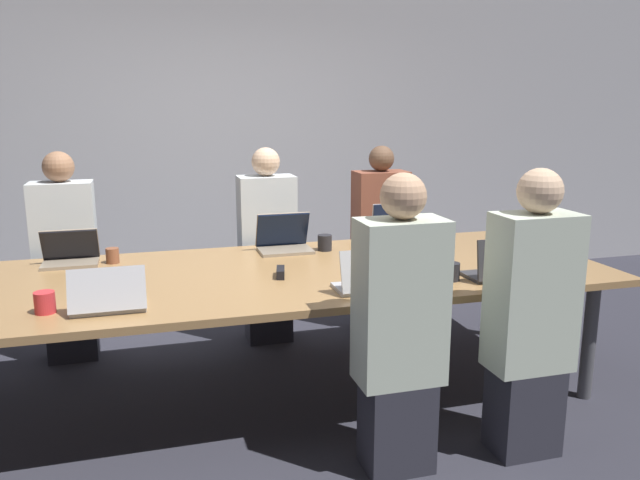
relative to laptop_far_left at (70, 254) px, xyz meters
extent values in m
plane|color=#2D2D38|center=(1.15, -0.51, -0.83)|extent=(24.00, 24.00, 0.00)
cube|color=#ADADB2|center=(1.15, 1.84, 0.57)|extent=(12.00, 0.06, 2.80)
cube|color=#9E7547|center=(1.15, -0.51, -0.08)|extent=(3.90, 1.42, 0.04)
cylinder|color=#4C4C51|center=(2.92, -1.05, -0.47)|extent=(0.08, 0.08, 0.73)
cylinder|color=#4C4C51|center=(2.92, 0.02, -0.47)|extent=(0.08, 0.08, 0.73)
cube|color=gray|center=(0.00, -0.03, -0.05)|extent=(0.32, 0.21, 0.02)
cube|color=gray|center=(0.00, 0.04, 0.05)|extent=(0.33, 0.10, 0.19)
cube|color=black|center=(0.00, 0.03, 0.05)|extent=(0.32, 0.10, 0.19)
cube|color=#2D2D38|center=(-0.07, 0.43, -0.61)|extent=(0.32, 0.24, 0.45)
cube|color=silver|center=(-0.07, 0.43, 0.00)|extent=(0.40, 0.24, 0.77)
sphere|color=#9E7051|center=(-0.07, 0.43, 0.49)|extent=(0.20, 0.20, 0.20)
cylinder|color=brown|center=(0.24, -0.04, -0.02)|extent=(0.08, 0.08, 0.09)
cube|color=#B7B7BC|center=(0.26, -0.95, -0.05)|extent=(0.34, 0.20, 0.02)
cube|color=#B7B7BC|center=(0.26, -1.02, 0.05)|extent=(0.35, 0.09, 0.19)
cube|color=#0F1933|center=(0.26, -1.01, 0.05)|extent=(0.34, 0.09, 0.19)
cylinder|color=red|center=(-0.02, -0.92, -0.01)|extent=(0.09, 0.09, 0.10)
cube|color=gray|center=(1.32, -0.05, -0.05)|extent=(0.34, 0.25, 0.02)
cube|color=gray|center=(1.32, 0.04, 0.07)|extent=(0.35, 0.11, 0.23)
cube|color=#0F1933|center=(1.32, 0.03, 0.07)|extent=(0.34, 0.11, 0.23)
cube|color=#2D2D38|center=(1.29, 0.41, -0.61)|extent=(0.32, 0.24, 0.45)
cube|color=silver|center=(1.29, 0.41, 0.00)|extent=(0.40, 0.24, 0.77)
sphere|color=beige|center=(1.29, 0.41, 0.49)|extent=(0.20, 0.20, 0.20)
cylinder|color=#232328|center=(1.58, -0.08, -0.01)|extent=(0.09, 0.09, 0.10)
cube|color=#333338|center=(2.32, -0.96, -0.05)|extent=(0.34, 0.22, 0.02)
cube|color=#333338|center=(2.32, -1.06, 0.07)|extent=(0.35, 0.04, 0.22)
cube|color=black|center=(2.32, -1.05, 0.07)|extent=(0.34, 0.04, 0.22)
cube|color=#2D2D38|center=(2.22, -1.45, -0.61)|extent=(0.32, 0.24, 0.45)
cube|color=beige|center=(2.22, -1.45, 0.00)|extent=(0.40, 0.24, 0.77)
sphere|color=beige|center=(2.22, -1.45, 0.49)|extent=(0.21, 0.21, 0.21)
cylinder|color=#232328|center=(2.05, -0.95, -0.01)|extent=(0.09, 0.09, 0.10)
cylinder|color=#ADD1E0|center=(2.61, -0.90, 0.03)|extent=(0.07, 0.07, 0.18)
cylinder|color=#ADD1E0|center=(2.61, -0.90, 0.13)|extent=(0.03, 0.03, 0.04)
cube|color=#B7B7BC|center=(2.14, -0.06, -0.05)|extent=(0.33, 0.25, 0.02)
cube|color=#B7B7BC|center=(2.14, 0.06, 0.08)|extent=(0.34, 0.03, 0.25)
cube|color=#0F1933|center=(2.14, 0.05, 0.08)|extent=(0.33, 0.03, 0.25)
cube|color=#2D2D38|center=(2.19, 0.47, -0.61)|extent=(0.32, 0.24, 0.45)
cube|color=brown|center=(2.19, 0.47, 0.00)|extent=(0.40, 0.24, 0.77)
sphere|color=brown|center=(2.19, 0.47, 0.48)|extent=(0.19, 0.19, 0.19)
cylinder|color=brown|center=(2.40, -0.02, -0.01)|extent=(0.07, 0.07, 0.10)
cube|color=#B7B7BC|center=(1.55, -0.98, -0.05)|extent=(0.35, 0.21, 0.02)
cube|color=#B7B7BC|center=(1.55, -1.06, 0.06)|extent=(0.36, 0.07, 0.21)
cube|color=#0F1933|center=(1.55, -1.05, 0.06)|extent=(0.35, 0.07, 0.21)
cube|color=#2D2D38|center=(1.55, -1.41, -0.61)|extent=(0.32, 0.24, 0.45)
cube|color=beige|center=(1.55, -1.41, 0.00)|extent=(0.40, 0.24, 0.77)
sphere|color=tan|center=(1.55, -1.41, 0.49)|extent=(0.21, 0.21, 0.21)
cylinder|color=#232328|center=(1.84, -0.93, -0.02)|extent=(0.09, 0.09, 0.08)
cube|color=black|center=(1.16, -0.62, -0.04)|extent=(0.08, 0.16, 0.05)
camera|label=1|loc=(0.45, -3.93, 0.89)|focal=35.00mm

